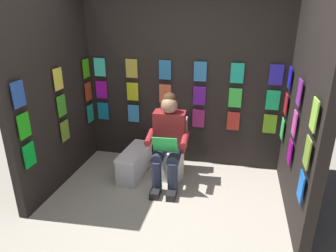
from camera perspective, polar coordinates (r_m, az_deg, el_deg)
name	(u,v)px	position (r m, az deg, el deg)	size (l,w,h in m)	color
ground_plane	(149,239)	(3.24, -3.69, -20.53)	(30.00, 30.00, 0.00)	#B2A899
display_wall_back	(183,82)	(4.28, 2.91, 8.34)	(2.88, 0.14, 2.40)	black
display_wall_left	(306,109)	(3.39, 24.49, 2.96)	(0.14, 1.75, 2.40)	black
display_wall_right	(54,92)	(3.97, -20.72, 5.96)	(0.14, 1.75, 2.40)	black
toilet	(171,152)	(4.14, 0.56, -4.96)	(0.41, 0.56, 0.77)	white
person_reading	(168,141)	(3.82, 0.01, -2.76)	(0.54, 0.70, 1.19)	maroon
comic_longbox_near	(135,162)	(4.19, -6.26, -6.85)	(0.32, 0.73, 0.37)	silver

